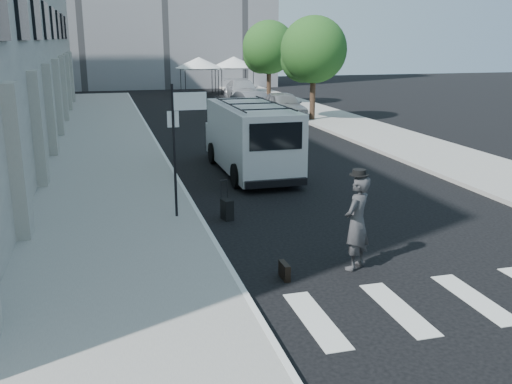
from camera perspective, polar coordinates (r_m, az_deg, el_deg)
ground at (r=13.14m, az=5.36°, el=-6.18°), size 120.00×120.00×0.00m
sidewalk_left at (r=27.84m, az=-14.80°, el=4.95°), size 4.50×48.00×0.15m
sidewalk_right at (r=34.49m, az=7.81°, el=7.19°), size 4.00×56.00×0.15m
sign_pole at (r=14.93m, az=-7.38°, el=6.89°), size 1.03×0.07×3.50m
tree_near at (r=33.76m, az=5.53°, el=13.74°), size 3.80×3.83×6.03m
tree_far at (r=42.30m, az=1.11°, el=14.07°), size 3.80×3.83×6.03m
tent_left at (r=50.19m, az=-5.75°, el=12.73°), size 4.00×4.00×3.20m
tent_right at (r=51.31m, az=-2.23°, el=12.84°), size 4.00×4.00×3.20m
businessman at (r=12.14m, az=10.05°, el=-3.03°), size 0.89×0.85×2.05m
briefcase at (r=11.75m, az=2.86°, el=-7.88°), size 0.13×0.44×0.34m
suitcase at (r=15.44m, az=-2.92°, el=-1.74°), size 0.31×0.42×1.07m
cargo_van at (r=20.77m, az=-0.57°, el=5.44°), size 2.34×6.55×2.44m
parked_car_a at (r=35.00m, az=2.76°, el=8.65°), size 1.96×4.79×1.63m
parked_car_b at (r=36.63m, az=-0.27°, el=8.85°), size 2.12×4.68×1.49m
parked_car_c at (r=45.12m, az=-1.40°, el=10.12°), size 2.61×5.72×1.62m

